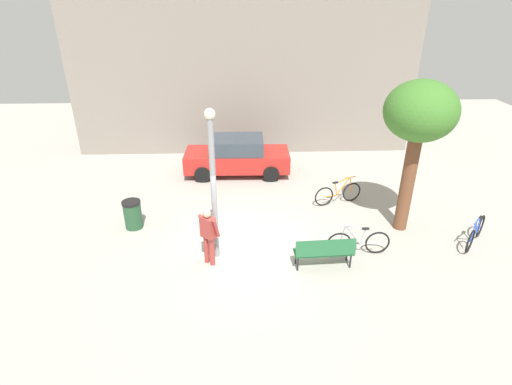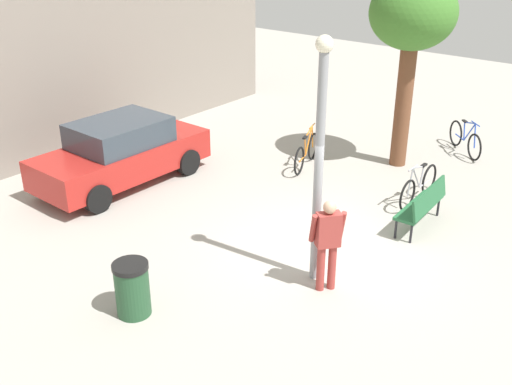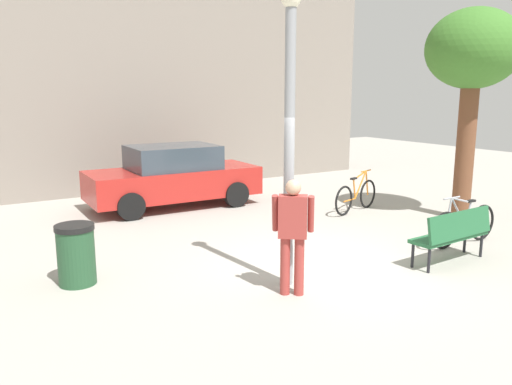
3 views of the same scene
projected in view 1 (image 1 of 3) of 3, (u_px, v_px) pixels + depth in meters
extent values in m
plane|color=#A8A399|center=(250.00, 248.00, 11.75)|extent=(36.00, 36.00, 0.00)
cube|color=gray|center=(244.00, 70.00, 18.16)|extent=(15.23, 2.00, 7.20)
cylinder|color=gray|center=(214.00, 193.00, 10.54)|extent=(0.15, 0.15, 3.99)
sphere|color=#F2EACC|center=(210.00, 114.00, 9.60)|extent=(0.28, 0.28, 0.28)
cylinder|color=#9E3833|center=(207.00, 249.00, 10.96)|extent=(0.14, 0.14, 0.85)
cylinder|color=#9E3833|center=(212.00, 251.00, 10.85)|extent=(0.14, 0.14, 0.85)
cube|color=#9E3833|center=(208.00, 227.00, 10.59)|extent=(0.45, 0.42, 0.60)
sphere|color=tan|center=(207.00, 214.00, 10.40)|extent=(0.22, 0.22, 0.22)
cylinder|color=#9E3833|center=(202.00, 223.00, 10.74)|extent=(0.21, 0.24, 0.55)
cylinder|color=#9E3833|center=(216.00, 228.00, 10.48)|extent=(0.21, 0.24, 0.55)
cube|color=#236038|center=(323.00, 252.00, 10.80)|extent=(1.62, 0.52, 0.06)
cube|color=#236038|center=(326.00, 248.00, 10.51)|extent=(1.60, 0.21, 0.44)
cylinder|color=black|center=(296.00, 257.00, 10.99)|extent=(0.05, 0.05, 0.42)
cylinder|color=black|center=(347.00, 254.00, 11.10)|extent=(0.05, 0.05, 0.42)
cylinder|color=black|center=(298.00, 264.00, 10.70)|extent=(0.05, 0.05, 0.42)
cylinder|color=black|center=(350.00, 261.00, 10.82)|extent=(0.05, 0.05, 0.42)
cylinder|color=brown|center=(407.00, 184.00, 12.11)|extent=(0.41, 0.41, 3.06)
ellipsoid|color=#3D7629|center=(421.00, 111.00, 11.12)|extent=(2.03, 2.03, 1.73)
torus|color=black|center=(352.00, 192.00, 14.28)|extent=(0.69, 0.25, 0.71)
torus|color=black|center=(324.00, 196.00, 13.97)|extent=(0.69, 0.25, 0.71)
cylinder|color=orange|center=(343.00, 186.00, 14.05)|extent=(0.49, 0.18, 0.64)
cylinder|color=orange|center=(343.00, 180.00, 13.93)|extent=(0.57, 0.20, 0.18)
cylinder|color=orange|center=(336.00, 189.00, 14.00)|extent=(0.14, 0.07, 0.48)
cylinder|color=orange|center=(330.00, 196.00, 14.05)|extent=(0.49, 0.18, 0.04)
cylinder|color=orange|center=(351.00, 185.00, 14.14)|extent=(0.17, 0.08, 0.63)
cube|color=black|center=(335.00, 183.00, 13.87)|extent=(0.21, 0.13, 0.04)
cylinder|color=orange|center=(350.00, 177.00, 13.98)|extent=(0.43, 0.15, 0.03)
torus|color=black|center=(470.00, 241.00, 11.43)|extent=(0.52, 0.55, 0.71)
torus|color=black|center=(480.00, 226.00, 12.17)|extent=(0.52, 0.55, 0.71)
cylinder|color=blue|center=(476.00, 228.00, 11.55)|extent=(0.37, 0.39, 0.64)
cylinder|color=blue|center=(479.00, 220.00, 11.48)|extent=(0.42, 0.45, 0.18)
cylinder|color=blue|center=(478.00, 226.00, 11.77)|extent=(0.12, 0.12, 0.48)
cylinder|color=blue|center=(478.00, 230.00, 12.01)|extent=(0.37, 0.39, 0.04)
cylinder|color=blue|center=(473.00, 232.00, 11.34)|extent=(0.14, 0.15, 0.63)
cube|color=black|center=(481.00, 218.00, 11.69)|extent=(0.19, 0.20, 0.04)
cylinder|color=blue|center=(476.00, 222.00, 11.25)|extent=(0.32, 0.34, 0.03)
torus|color=black|center=(339.00, 244.00, 11.32)|extent=(0.71, 0.05, 0.71)
torus|color=black|center=(377.00, 243.00, 11.36)|extent=(0.71, 0.05, 0.71)
cylinder|color=#ADADB7|center=(353.00, 235.00, 11.21)|extent=(0.50, 0.04, 0.64)
cylinder|color=#ADADB7|center=(356.00, 227.00, 11.11)|extent=(0.58, 0.04, 0.18)
cylinder|color=#ADADB7|center=(363.00, 237.00, 11.25)|extent=(0.14, 0.04, 0.48)
cylinder|color=#ADADB7|center=(369.00, 244.00, 11.36)|extent=(0.50, 0.04, 0.04)
cylinder|color=#ADADB7|center=(342.00, 235.00, 11.20)|extent=(0.17, 0.04, 0.63)
cube|color=black|center=(365.00, 229.00, 11.14)|extent=(0.20, 0.08, 0.04)
cylinder|color=#ADADB7|center=(346.00, 225.00, 11.06)|extent=(0.44, 0.03, 0.03)
cube|color=#AD231E|center=(237.00, 159.00, 16.39)|extent=(4.23, 1.77, 0.70)
cube|color=#333D47|center=(237.00, 145.00, 16.11)|extent=(2.13, 1.60, 0.60)
cylinder|color=black|center=(269.00, 159.00, 17.27)|extent=(0.64, 0.23, 0.64)
cylinder|color=black|center=(271.00, 174.00, 15.83)|extent=(0.64, 0.23, 0.64)
cylinder|color=black|center=(206.00, 159.00, 17.21)|extent=(0.64, 0.23, 0.64)
cylinder|color=black|center=(203.00, 174.00, 15.78)|extent=(0.64, 0.23, 0.64)
cylinder|color=#234C2D|center=(133.00, 216.00, 12.62)|extent=(0.55, 0.55, 0.84)
cylinder|color=black|center=(131.00, 203.00, 12.42)|extent=(0.58, 0.58, 0.08)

